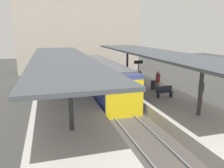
{
  "coord_description": "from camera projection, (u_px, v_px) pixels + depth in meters",
  "views": [
    {
      "loc": [
        -4.77,
        -15.57,
        5.86
      ],
      "look_at": [
        0.16,
        1.36,
        1.76
      ],
      "focal_mm": 35.51,
      "sensor_mm": 36.0,
      "label": 1
    }
  ],
  "objects": [
    {
      "name": "ground_plane",
      "position": [
        115.0,
        110.0,
        17.19
      ],
      "size": [
        80.0,
        80.0,
        0.0
      ],
      "primitive_type": "plane",
      "color": "#383835"
    },
    {
      "name": "platform_left",
      "position": [
        65.0,
        108.0,
        16.04
      ],
      "size": [
        4.4,
        28.0,
        1.0
      ],
      "primitive_type": "cube",
      "color": "#ADA8A0",
      "rests_on": "ground_plane"
    },
    {
      "name": "platform_right",
      "position": [
        159.0,
        100.0,
        18.11
      ],
      "size": [
        4.4,
        28.0,
        1.0
      ],
      "primitive_type": "cube",
      "color": "#ADA8A0",
      "rests_on": "ground_plane"
    },
    {
      "name": "track_ballast",
      "position": [
        115.0,
        109.0,
        17.16
      ],
      "size": [
        3.2,
        28.0,
        0.2
      ],
      "primitive_type": "cube",
      "color": "#4C4742",
      "rests_on": "ground_plane"
    },
    {
      "name": "rail_near_side",
      "position": [
        106.0,
        107.0,
        16.93
      ],
      "size": [
        0.08,
        28.0,
        0.14
      ],
      "primitive_type": "cube",
      "color": "slate",
      "rests_on": "track_ballast"
    },
    {
      "name": "rail_far_side",
      "position": [
        124.0,
        106.0,
        17.32
      ],
      "size": [
        0.08,
        28.0,
        0.14
      ],
      "primitive_type": "cube",
      "color": "slate",
      "rests_on": "track_ballast"
    },
    {
      "name": "commuter_train",
      "position": [
        102.0,
        78.0,
        20.69
      ],
      "size": [
        2.78,
        12.92,
        3.1
      ],
      "color": "#38428C",
      "rests_on": "track_ballast"
    },
    {
      "name": "canopy_left",
      "position": [
        61.0,
        58.0,
        16.56
      ],
      "size": [
        4.18,
        21.0,
        3.11
      ],
      "color": "#333335",
      "rests_on": "platform_left"
    },
    {
      "name": "canopy_right",
      "position": [
        153.0,
        53.0,
        18.59
      ],
      "size": [
        4.18,
        21.0,
        3.3
      ],
      "color": "#333335",
      "rests_on": "platform_right"
    },
    {
      "name": "platform_bench",
      "position": [
        164.0,
        91.0,
        16.96
      ],
      "size": [
        1.4,
        0.41,
        0.86
      ],
      "color": "black",
      "rests_on": "platform_right"
    },
    {
      "name": "platform_sign",
      "position": [
        138.0,
        66.0,
        21.7
      ],
      "size": [
        0.9,
        0.08,
        2.21
      ],
      "color": "#262628",
      "rests_on": "platform_right"
    },
    {
      "name": "litter_bin",
      "position": [
        153.0,
        85.0,
        19.28
      ],
      "size": [
        0.44,
        0.44,
        0.8
      ],
      "primitive_type": "cylinder",
      "color": "#2D2D30",
      "rests_on": "platform_right"
    },
    {
      "name": "passenger_near_bench",
      "position": [
        140.0,
        79.0,
        19.51
      ],
      "size": [
        0.36,
        0.36,
        1.63
      ],
      "color": "#998460",
      "rests_on": "platform_right"
    },
    {
      "name": "passenger_mid_platform",
      "position": [
        201.0,
        92.0,
        15.19
      ],
      "size": [
        0.36,
        0.36,
        1.75
      ],
      "color": "maroon",
      "rests_on": "platform_right"
    },
    {
      "name": "passenger_far_end",
      "position": [
        158.0,
        82.0,
        18.21
      ],
      "size": [
        0.36,
        0.36,
        1.78
      ],
      "color": "#998460",
      "rests_on": "platform_right"
    },
    {
      "name": "station_building_backdrop",
      "position": [
        79.0,
        35.0,
        34.68
      ],
      "size": [
        18.0,
        6.0,
        11.0
      ],
      "primitive_type": "cube",
      "color": "#A89E8E",
      "rests_on": "ground_plane"
    }
  ]
}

